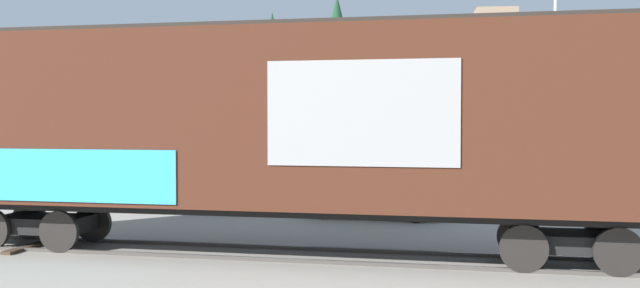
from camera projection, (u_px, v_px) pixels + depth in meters
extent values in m
plane|color=gray|center=(281.00, 255.00, 15.44)|extent=(260.00, 260.00, 0.00)
cube|color=#4C4742|center=(275.00, 260.00, 14.71)|extent=(59.96, 2.42, 0.08)
cube|color=#4C4742|center=(292.00, 248.00, 16.12)|extent=(59.96, 2.42, 0.08)
cube|color=#423323|center=(40.00, 244.00, 16.65)|extent=(0.34, 2.51, 0.07)
cube|color=#472316|center=(284.00, 118.00, 15.32)|extent=(16.89, 3.36, 3.68)
cube|color=#2D2823|center=(284.00, 26.00, 15.25)|extent=(15.96, 1.02, 0.24)
cube|color=#999999|center=(362.00, 113.00, 13.58)|extent=(3.69, 0.17, 2.02)
cube|color=#33A5CC|center=(80.00, 176.00, 14.85)|extent=(4.25, 0.19, 1.10)
cube|color=black|center=(284.00, 209.00, 15.38)|extent=(16.51, 2.13, 0.20)
cube|color=black|center=(44.00, 224.00, 16.61)|extent=(2.15, 1.30, 0.36)
cylinder|color=black|center=(30.00, 220.00, 17.49)|extent=(0.92, 0.16, 0.92)
cylinder|color=black|center=(59.00, 232.00, 15.73)|extent=(0.92, 0.16, 0.92)
cylinder|color=black|center=(93.00, 222.00, 17.14)|extent=(0.92, 0.16, 0.92)
cube|color=black|center=(566.00, 241.00, 14.19)|extent=(2.15, 1.30, 0.36)
cylinder|color=black|center=(524.00, 249.00, 13.67)|extent=(0.92, 0.16, 0.92)
cylinder|color=black|center=(519.00, 237.00, 15.08)|extent=(0.92, 0.16, 0.92)
cylinder|color=black|center=(619.00, 252.00, 13.31)|extent=(0.92, 0.16, 0.92)
cylinder|color=black|center=(605.00, 239.00, 14.72)|extent=(0.92, 0.16, 0.92)
cylinder|color=silver|center=(555.00, 77.00, 25.40)|extent=(0.12, 0.12, 8.86)
cube|color=silver|center=(461.00, 98.00, 81.68)|extent=(125.36, 29.19, 10.60)
cube|color=#8C725B|center=(496.00, 26.00, 72.01)|extent=(4.43, 3.75, 3.39)
cube|color=#8C725B|center=(238.00, 40.00, 78.83)|extent=(6.92, 4.21, 2.04)
cone|color=#193D23|center=(484.00, 28.00, 73.45)|extent=(1.63, 1.63, 3.26)
cone|color=#193D23|center=(337.00, 20.00, 73.30)|extent=(2.48, 2.48, 4.97)
cone|color=#193D23|center=(381.00, 33.00, 76.67)|extent=(1.54, 1.54, 3.09)
cone|color=#193D23|center=(272.00, 31.00, 78.47)|extent=(2.01, 2.01, 4.02)
cube|color=black|center=(205.00, 190.00, 23.29)|extent=(4.69, 2.02, 0.62)
cube|color=#2D333D|center=(199.00, 170.00, 23.31)|extent=(2.09, 1.74, 0.69)
cylinder|color=black|center=(259.00, 198.00, 23.83)|extent=(0.65, 0.24, 0.64)
cylinder|color=black|center=(243.00, 204.00, 22.11)|extent=(0.65, 0.24, 0.64)
cylinder|color=black|center=(171.00, 195.00, 24.49)|extent=(0.65, 0.24, 0.64)
cylinder|color=black|center=(148.00, 201.00, 22.77)|extent=(0.65, 0.24, 0.64)
cube|color=#1E5933|center=(375.00, 193.00, 21.45)|extent=(4.05, 1.97, 0.78)
cube|color=#2D333D|center=(374.00, 169.00, 21.44)|extent=(2.19, 1.74, 0.68)
cylinder|color=black|center=(425.00, 204.00, 21.95)|extent=(0.65, 0.24, 0.64)
cylinder|color=black|center=(416.00, 211.00, 20.24)|extent=(0.65, 0.24, 0.64)
cylinder|color=black|center=(338.00, 201.00, 22.69)|extent=(0.65, 0.24, 0.64)
cylinder|color=black|center=(323.00, 208.00, 20.98)|extent=(0.65, 0.24, 0.64)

